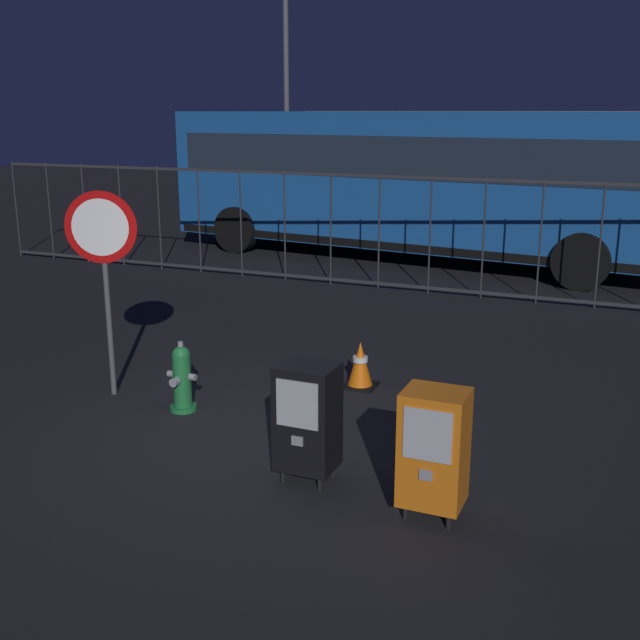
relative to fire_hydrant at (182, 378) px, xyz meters
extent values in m
plane|color=black|center=(0.90, -0.38, -0.35)|extent=(60.00, 60.00, 0.00)
cylinder|color=#1E7238|center=(0.00, 0.00, -0.33)|extent=(0.28, 0.28, 0.05)
cylinder|color=#1E7238|center=(0.00, 0.00, -0.03)|extent=(0.19, 0.19, 0.55)
sphere|color=#1E7238|center=(0.00, 0.00, 0.25)|extent=(0.19, 0.19, 0.19)
cylinder|color=gray|center=(0.00, 0.00, 0.37)|extent=(0.06, 0.06, 0.05)
cylinder|color=gray|center=(0.00, -0.13, 0.00)|extent=(0.09, 0.08, 0.09)
cylinder|color=gray|center=(-0.13, 0.00, 0.03)|extent=(0.07, 0.07, 0.07)
cylinder|color=gray|center=(0.13, 0.00, 0.03)|extent=(0.07, 0.07, 0.07)
cylinder|color=black|center=(1.67, -1.07, -0.29)|extent=(0.04, 0.04, 0.12)
cylinder|color=black|center=(2.01, -1.07, -0.29)|extent=(0.04, 0.04, 0.12)
cylinder|color=black|center=(1.67, -0.79, -0.29)|extent=(0.04, 0.04, 0.12)
cylinder|color=black|center=(2.01, -0.79, -0.29)|extent=(0.04, 0.04, 0.12)
cube|color=black|center=(1.84, -0.93, 0.22)|extent=(0.48, 0.40, 0.90)
cube|color=#B2B7BF|center=(1.84, -1.13, 0.40)|extent=(0.36, 0.01, 0.40)
cube|color=gray|center=(1.84, -1.14, 0.08)|extent=(0.10, 0.02, 0.08)
cylinder|color=black|center=(2.80, -1.25, -0.29)|extent=(0.04, 0.04, 0.12)
cylinder|color=black|center=(3.13, -1.25, -0.29)|extent=(0.04, 0.04, 0.12)
cylinder|color=black|center=(2.80, -0.97, -0.29)|extent=(0.04, 0.04, 0.12)
cylinder|color=black|center=(3.13, -0.97, -0.29)|extent=(0.04, 0.04, 0.12)
cube|color=orange|center=(2.96, -1.11, 0.22)|extent=(0.48, 0.40, 0.90)
cube|color=#B2B7BF|center=(2.96, -1.32, 0.40)|extent=(0.36, 0.01, 0.40)
cube|color=gray|center=(2.96, -1.32, 0.08)|extent=(0.10, 0.02, 0.08)
cylinder|color=#4C4F54|center=(-0.97, 0.11, 0.75)|extent=(0.06, 0.06, 2.20)
cylinder|color=red|center=(-0.97, 0.09, 1.50)|extent=(0.71, 0.31, 0.76)
cylinder|color=white|center=(-0.97, 0.08, 1.50)|extent=(0.56, 0.23, 0.60)
cube|color=black|center=(1.45, 1.39, -0.34)|extent=(0.36, 0.36, 0.03)
cone|color=orange|center=(1.45, 1.39, -0.07)|extent=(0.28, 0.28, 0.50)
cylinder|color=white|center=(1.45, 1.39, -0.02)|extent=(0.17, 0.17, 0.06)
cube|color=#2D2D33|center=(0.90, 6.21, 1.60)|extent=(18.00, 0.04, 0.05)
cube|color=#2D2D33|center=(0.90, 6.21, -0.25)|extent=(18.00, 0.04, 0.05)
cylinder|color=#2D2D33|center=(-8.10, 6.21, 0.65)|extent=(0.03, 0.03, 2.00)
cylinder|color=#2D2D33|center=(-7.20, 6.21, 0.65)|extent=(0.03, 0.03, 2.00)
cylinder|color=#2D2D33|center=(-6.30, 6.21, 0.65)|extent=(0.03, 0.03, 2.00)
cylinder|color=#2D2D33|center=(-5.40, 6.21, 0.65)|extent=(0.03, 0.03, 2.00)
cylinder|color=#2D2D33|center=(-4.50, 6.21, 0.65)|extent=(0.03, 0.03, 2.00)
cylinder|color=#2D2D33|center=(-3.60, 6.21, 0.65)|extent=(0.03, 0.03, 2.00)
cylinder|color=#2D2D33|center=(-2.70, 6.21, 0.65)|extent=(0.03, 0.03, 2.00)
cylinder|color=#2D2D33|center=(-1.80, 6.21, 0.65)|extent=(0.03, 0.03, 2.00)
cylinder|color=#2D2D33|center=(-0.90, 6.21, 0.65)|extent=(0.03, 0.03, 2.00)
cylinder|color=#2D2D33|center=(0.00, 6.21, 0.65)|extent=(0.03, 0.03, 2.00)
cylinder|color=#2D2D33|center=(0.90, 6.21, 0.65)|extent=(0.03, 0.03, 2.00)
cylinder|color=#2D2D33|center=(1.80, 6.21, 0.65)|extent=(0.03, 0.03, 2.00)
cylinder|color=#2D2D33|center=(2.70, 6.21, 0.65)|extent=(0.03, 0.03, 2.00)
cylinder|color=#2D2D33|center=(3.60, 6.21, 0.65)|extent=(0.03, 0.03, 2.00)
cube|color=#19519E|center=(-0.24, 9.21, 1.32)|extent=(10.73, 3.76, 2.65)
cube|color=#1E2838|center=(-0.24, 9.21, 1.80)|extent=(10.10, 3.71, 0.80)
cube|color=black|center=(-0.24, 9.21, 0.10)|extent=(10.52, 3.75, 0.16)
cylinder|color=black|center=(3.26, 7.52, 0.15)|extent=(1.03, 0.40, 1.00)
cylinder|color=black|center=(3.56, 10.00, 0.15)|extent=(1.03, 0.40, 1.00)
cylinder|color=black|center=(-4.04, 8.41, 0.15)|extent=(1.03, 0.40, 1.00)
cylinder|color=black|center=(-3.73, 10.90, 0.15)|extent=(1.03, 0.40, 1.00)
cube|color=beige|center=(0.93, 13.73, 1.32)|extent=(10.68, 3.45, 2.65)
cube|color=#1E2838|center=(0.93, 13.73, 1.80)|extent=(10.06, 3.41, 0.80)
cube|color=black|center=(0.93, 13.73, 0.10)|extent=(10.48, 3.44, 0.16)
cylinder|color=black|center=(-2.84, 12.82, 0.15)|extent=(1.02, 0.37, 1.00)
cylinder|color=black|center=(-2.61, 15.31, 0.15)|extent=(1.02, 0.37, 1.00)
cylinder|color=#4C4F54|center=(-4.51, 12.01, 3.59)|extent=(0.14, 0.14, 7.87)
camera|label=1|loc=(4.30, -6.42, 2.68)|focal=43.68mm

